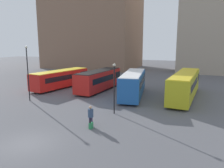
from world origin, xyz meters
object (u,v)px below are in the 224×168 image
(bus_0, at_px, (61,78))
(bus_3, at_px, (185,84))
(lamp_post_0, at_px, (114,84))
(bus_1, at_px, (99,80))
(lamp_post_1, at_px, (28,70))
(bus_2, at_px, (133,84))
(traveler, at_px, (91,114))
(suitcase, at_px, (91,125))

(bus_0, bearing_deg, bus_3, -79.28)
(lamp_post_0, bearing_deg, bus_0, 144.38)
(bus_1, relative_size, lamp_post_0, 1.99)
(bus_3, bearing_deg, lamp_post_1, 119.65)
(bus_0, height_order, bus_2, bus_2)
(bus_2, xyz_separation_m, lamp_post_1, (-11.13, -6.87, 2.11))
(bus_3, xyz_separation_m, traveler, (-6.67, -13.27, -0.70))
(bus_1, bearing_deg, traveler, -154.24)
(bus_0, relative_size, suitcase, 14.37)
(traveler, distance_m, lamp_post_0, 4.41)
(suitcase, bearing_deg, bus_2, -0.08)
(bus_0, distance_m, traveler, 17.54)
(bus_3, xyz_separation_m, lamp_post_0, (-6.07, -9.34, 1.23))
(bus_3, relative_size, suitcase, 16.94)
(bus_2, bearing_deg, traveler, 168.87)
(bus_0, distance_m, bus_2, 12.27)
(lamp_post_1, bearing_deg, bus_2, 31.70)
(lamp_post_0, relative_size, lamp_post_1, 0.76)
(bus_0, relative_size, bus_2, 1.05)
(traveler, bearing_deg, bus_3, -26.54)
(suitcase, bearing_deg, bus_0, 42.51)
(bus_2, height_order, traveler, bus_2)
(lamp_post_0, bearing_deg, traveler, -98.71)
(lamp_post_1, bearing_deg, suitcase, -24.88)
(bus_3, relative_size, lamp_post_1, 1.91)
(suitcase, bearing_deg, lamp_post_0, -4.44)
(bus_1, relative_size, traveler, 5.56)
(traveler, bearing_deg, suitcase, -151.06)
(bus_1, xyz_separation_m, traveler, (5.51, -13.41, -0.55))
(bus_2, bearing_deg, bus_0, 74.17)
(bus_3, bearing_deg, bus_1, 92.84)
(bus_2, distance_m, lamp_post_0, 7.75)
(suitcase, height_order, lamp_post_1, lamp_post_1)
(bus_1, xyz_separation_m, lamp_post_0, (6.11, -9.49, 1.39))
(bus_2, xyz_separation_m, lamp_post_0, (0.30, -7.64, 1.27))
(bus_0, height_order, bus_1, bus_1)
(bus_0, relative_size, bus_3, 0.85)
(bus_0, xyz_separation_m, lamp_post_0, (12.50, -8.96, 1.50))
(bus_2, relative_size, lamp_post_1, 1.54)
(suitcase, relative_size, lamp_post_1, 0.11)
(bus_2, distance_m, suitcase, 12.10)
(lamp_post_1, bearing_deg, bus_1, 58.66)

